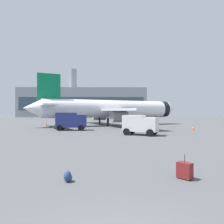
{
  "coord_description": "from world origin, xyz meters",
  "views": [
    {
      "loc": [
        -0.33,
        -4.11,
        3.02
      ],
      "look_at": [
        0.17,
        25.21,
        3.0
      ],
      "focal_mm": 33.37,
      "sensor_mm": 36.0,
      "label": 1
    }
  ],
  "objects_px": {
    "safety_cone_mid": "(46,125)",
    "cargo_van": "(140,124)",
    "airplane_at_gate": "(111,109)",
    "rolling_suitcase": "(185,170)",
    "service_truck": "(71,120)",
    "traveller_backpack": "(68,176)",
    "safety_cone_far": "(193,128)",
    "safety_cone_near": "(80,123)"
  },
  "relations": [
    {
      "from": "safety_cone_mid",
      "to": "cargo_van",
      "type": "bearing_deg",
      "value": -44.09
    },
    {
      "from": "airplane_at_gate",
      "to": "rolling_suitcase",
      "type": "distance_m",
      "value": 36.98
    },
    {
      "from": "rolling_suitcase",
      "to": "service_truck",
      "type": "bearing_deg",
      "value": 111.03
    },
    {
      "from": "airplane_at_gate",
      "to": "traveller_backpack",
      "type": "distance_m",
      "value": 37.26
    },
    {
      "from": "rolling_suitcase",
      "to": "cargo_van",
      "type": "bearing_deg",
      "value": 87.85
    },
    {
      "from": "airplane_at_gate",
      "to": "safety_cone_mid",
      "type": "bearing_deg",
      "value": -169.33
    },
    {
      "from": "rolling_suitcase",
      "to": "safety_cone_far",
      "type": "bearing_deg",
      "value": 66.95
    },
    {
      "from": "service_truck",
      "to": "safety_cone_far",
      "type": "height_order",
      "value": "service_truck"
    },
    {
      "from": "safety_cone_mid",
      "to": "safety_cone_far",
      "type": "relative_size",
      "value": 0.95
    },
    {
      "from": "service_truck",
      "to": "rolling_suitcase",
      "type": "bearing_deg",
      "value": -68.97
    },
    {
      "from": "safety_cone_near",
      "to": "safety_cone_mid",
      "type": "height_order",
      "value": "safety_cone_mid"
    },
    {
      "from": "airplane_at_gate",
      "to": "safety_cone_near",
      "type": "distance_m",
      "value": 11.18
    },
    {
      "from": "airplane_at_gate",
      "to": "traveller_backpack",
      "type": "height_order",
      "value": "airplane_at_gate"
    },
    {
      "from": "cargo_van",
      "to": "safety_cone_far",
      "type": "xyz_separation_m",
      "value": [
        9.73,
        6.73,
        -1.07
      ]
    },
    {
      "from": "airplane_at_gate",
      "to": "cargo_van",
      "type": "xyz_separation_m",
      "value": [
        3.56,
        -19.03,
        -2.21
      ]
    },
    {
      "from": "safety_cone_mid",
      "to": "rolling_suitcase",
      "type": "distance_m",
      "value": 37.9
    },
    {
      "from": "service_truck",
      "to": "safety_cone_far",
      "type": "distance_m",
      "value": 20.05
    },
    {
      "from": "cargo_van",
      "to": "safety_cone_near",
      "type": "xyz_separation_m",
      "value": [
        -11.48,
        26.17,
        -1.15
      ]
    },
    {
      "from": "service_truck",
      "to": "safety_cone_far",
      "type": "bearing_deg",
      "value": -1.65
    },
    {
      "from": "cargo_van",
      "to": "airplane_at_gate",
      "type": "bearing_deg",
      "value": 100.6
    },
    {
      "from": "rolling_suitcase",
      "to": "airplane_at_gate",
      "type": "bearing_deg",
      "value": 94.51
    },
    {
      "from": "safety_cone_near",
      "to": "safety_cone_far",
      "type": "relative_size",
      "value": 0.8
    },
    {
      "from": "airplane_at_gate",
      "to": "safety_cone_mid",
      "type": "distance_m",
      "value": 14.1
    },
    {
      "from": "rolling_suitcase",
      "to": "safety_cone_mid",
      "type": "bearing_deg",
      "value": 115.58
    },
    {
      "from": "cargo_van",
      "to": "safety_cone_far",
      "type": "relative_size",
      "value": 6.32
    },
    {
      "from": "cargo_van",
      "to": "safety_cone_near",
      "type": "distance_m",
      "value": 28.6
    },
    {
      "from": "cargo_van",
      "to": "safety_cone_mid",
      "type": "xyz_separation_m",
      "value": [
        -17.03,
        16.49,
        -1.09
      ]
    },
    {
      "from": "cargo_van",
      "to": "safety_cone_far",
      "type": "distance_m",
      "value": 11.87
    },
    {
      "from": "safety_cone_near",
      "to": "traveller_backpack",
      "type": "bearing_deg",
      "value": -82.74
    },
    {
      "from": "cargo_van",
      "to": "safety_cone_near",
      "type": "height_order",
      "value": "cargo_van"
    },
    {
      "from": "service_truck",
      "to": "cargo_van",
      "type": "xyz_separation_m",
      "value": [
        10.28,
        -7.3,
        -0.16
      ]
    },
    {
      "from": "cargo_van",
      "to": "rolling_suitcase",
      "type": "bearing_deg",
      "value": -92.15
    },
    {
      "from": "safety_cone_near",
      "to": "traveller_backpack",
      "type": "xyz_separation_m",
      "value": [
        5.63,
        -44.18,
        -0.07
      ]
    },
    {
      "from": "airplane_at_gate",
      "to": "safety_cone_far",
      "type": "height_order",
      "value": "airplane_at_gate"
    },
    {
      "from": "service_truck",
      "to": "safety_cone_far",
      "type": "xyz_separation_m",
      "value": [
        20.0,
        -0.58,
        -1.23
      ]
    },
    {
      "from": "safety_cone_far",
      "to": "rolling_suitcase",
      "type": "distance_m",
      "value": 26.54
    },
    {
      "from": "airplane_at_gate",
      "to": "service_truck",
      "type": "bearing_deg",
      "value": -119.8
    },
    {
      "from": "service_truck",
      "to": "traveller_backpack",
      "type": "height_order",
      "value": "service_truck"
    },
    {
      "from": "safety_cone_near",
      "to": "traveller_backpack",
      "type": "relative_size",
      "value": 1.27
    },
    {
      "from": "safety_cone_near",
      "to": "safety_cone_far",
      "type": "distance_m",
      "value": 28.78
    },
    {
      "from": "safety_cone_mid",
      "to": "traveller_backpack",
      "type": "bearing_deg",
      "value": -72.05
    },
    {
      "from": "service_truck",
      "to": "safety_cone_near",
      "type": "distance_m",
      "value": 18.95
    }
  ]
}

